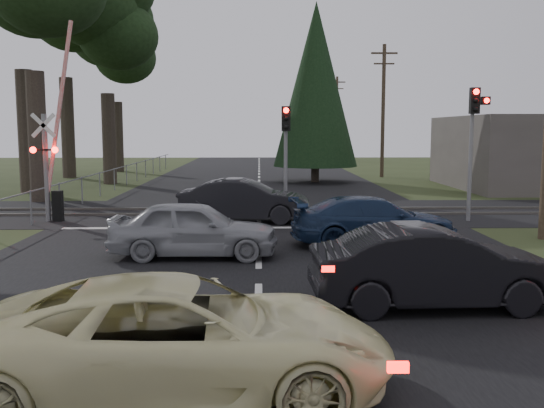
{
  "coord_description": "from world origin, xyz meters",
  "views": [
    {
      "loc": [
        0.02,
        -11.7,
        3.25
      ],
      "look_at": [
        0.35,
        4.16,
        1.3
      ],
      "focal_mm": 40.0,
      "sensor_mm": 36.0,
      "label": 1
    }
  ],
  "objects_px": {
    "traffic_signal_right": "(474,128)",
    "traffic_signal_center": "(286,142)",
    "utility_pole_far": "(337,116)",
    "dark_hatchback": "(436,268)",
    "dark_car_far": "(245,201)",
    "utility_pole_mid": "(383,108)",
    "blue_sedan": "(374,221)",
    "silver_car": "(194,229)",
    "crossing_signal": "(52,164)",
    "cream_coupe": "(181,338)"
  },
  "relations": [
    {
      "from": "cream_coupe",
      "to": "silver_car",
      "type": "bearing_deg",
      "value": 2.34
    },
    {
      "from": "crossing_signal",
      "to": "blue_sedan",
      "type": "relative_size",
      "value": 1.48
    },
    {
      "from": "utility_pole_mid",
      "to": "dark_hatchback",
      "type": "relative_size",
      "value": 1.98
    },
    {
      "from": "traffic_signal_right",
      "to": "utility_pole_far",
      "type": "height_order",
      "value": "utility_pole_far"
    },
    {
      "from": "utility_pole_far",
      "to": "blue_sedan",
      "type": "height_order",
      "value": "utility_pole_far"
    },
    {
      "from": "cream_coupe",
      "to": "blue_sedan",
      "type": "bearing_deg",
      "value": -26.05
    },
    {
      "from": "crossing_signal",
      "to": "dark_hatchback",
      "type": "distance_m",
      "value": 15.09
    },
    {
      "from": "crossing_signal",
      "to": "utility_pole_far",
      "type": "xyz_separation_m",
      "value": [
        15.77,
        45.21,
        2.67
      ]
    },
    {
      "from": "blue_sedan",
      "to": "dark_car_far",
      "type": "relative_size",
      "value": 1.02
    },
    {
      "from": "traffic_signal_right",
      "to": "traffic_signal_center",
      "type": "height_order",
      "value": "traffic_signal_right"
    },
    {
      "from": "utility_pole_mid",
      "to": "dark_car_far",
      "type": "bearing_deg",
      "value": -113.76
    },
    {
      "from": "cream_coupe",
      "to": "dark_hatchback",
      "type": "xyz_separation_m",
      "value": [
        4.19,
        3.59,
        0.03
      ]
    },
    {
      "from": "silver_car",
      "to": "blue_sedan",
      "type": "height_order",
      "value": "silver_car"
    },
    {
      "from": "crossing_signal",
      "to": "dark_car_far",
      "type": "relative_size",
      "value": 1.51
    },
    {
      "from": "utility_pole_mid",
      "to": "blue_sedan",
      "type": "height_order",
      "value": "utility_pole_mid"
    },
    {
      "from": "traffic_signal_center",
      "to": "silver_car",
      "type": "distance_m",
      "value": 7.82
    },
    {
      "from": "utility_pole_mid",
      "to": "dark_hatchback",
      "type": "distance_m",
      "value": 31.64
    },
    {
      "from": "utility_pole_mid",
      "to": "blue_sedan",
      "type": "relative_size",
      "value": 1.91
    },
    {
      "from": "traffic_signal_center",
      "to": "utility_pole_mid",
      "type": "relative_size",
      "value": 0.46
    },
    {
      "from": "cream_coupe",
      "to": "silver_car",
      "type": "relative_size",
      "value": 1.21
    },
    {
      "from": "blue_sedan",
      "to": "dark_car_far",
      "type": "height_order",
      "value": "dark_car_far"
    },
    {
      "from": "traffic_signal_right",
      "to": "cream_coupe",
      "type": "height_order",
      "value": "traffic_signal_right"
    },
    {
      "from": "traffic_signal_right",
      "to": "dark_car_far",
      "type": "bearing_deg",
      "value": 179.51
    },
    {
      "from": "crossing_signal",
      "to": "utility_pole_far",
      "type": "relative_size",
      "value": 0.77
    },
    {
      "from": "crossing_signal",
      "to": "traffic_signal_right",
      "type": "distance_m",
      "value": 14.88
    },
    {
      "from": "utility_pole_far",
      "to": "dark_hatchback",
      "type": "relative_size",
      "value": 1.98
    },
    {
      "from": "utility_pole_mid",
      "to": "cream_coupe",
      "type": "xyz_separation_m",
      "value": [
        -9.44,
        -34.54,
        -4.0
      ]
    },
    {
      "from": "crossing_signal",
      "to": "traffic_signal_center",
      "type": "xyz_separation_m",
      "value": [
        8.27,
        0.89,
        0.75
      ]
    },
    {
      "from": "utility_pole_mid",
      "to": "cream_coupe",
      "type": "relative_size",
      "value": 1.73
    },
    {
      "from": "traffic_signal_right",
      "to": "silver_car",
      "type": "height_order",
      "value": "traffic_signal_right"
    },
    {
      "from": "traffic_signal_right",
      "to": "utility_pole_far",
      "type": "xyz_separation_m",
      "value": [
        0.95,
        45.53,
        1.41
      ]
    },
    {
      "from": "utility_pole_mid",
      "to": "traffic_signal_center",
      "type": "bearing_deg",
      "value": -111.21
    },
    {
      "from": "traffic_signal_right",
      "to": "utility_pole_far",
      "type": "distance_m",
      "value": 45.56
    },
    {
      "from": "traffic_signal_right",
      "to": "traffic_signal_center",
      "type": "bearing_deg",
      "value": 169.59
    },
    {
      "from": "blue_sedan",
      "to": "crossing_signal",
      "type": "bearing_deg",
      "value": 60.99
    },
    {
      "from": "traffic_signal_center",
      "to": "cream_coupe",
      "type": "bearing_deg",
      "value": -97.28
    },
    {
      "from": "dark_car_far",
      "to": "traffic_signal_right",
      "type": "bearing_deg",
      "value": -85.03
    },
    {
      "from": "dark_hatchback",
      "to": "dark_car_far",
      "type": "distance_m",
      "value": 11.14
    },
    {
      "from": "crossing_signal",
      "to": "dark_car_far",
      "type": "height_order",
      "value": "crossing_signal"
    },
    {
      "from": "crossing_signal",
      "to": "cream_coupe",
      "type": "distance_m",
      "value": 15.72
    },
    {
      "from": "cream_coupe",
      "to": "blue_sedan",
      "type": "relative_size",
      "value": 1.1
    },
    {
      "from": "traffic_signal_center",
      "to": "traffic_signal_right",
      "type": "bearing_deg",
      "value": -10.41
    },
    {
      "from": "silver_car",
      "to": "dark_hatchback",
      "type": "bearing_deg",
      "value": -131.91
    },
    {
      "from": "crossing_signal",
      "to": "utility_pole_mid",
      "type": "relative_size",
      "value": 0.77
    },
    {
      "from": "silver_car",
      "to": "blue_sedan",
      "type": "distance_m",
      "value": 5.16
    },
    {
      "from": "utility_pole_mid",
      "to": "blue_sedan",
      "type": "bearing_deg",
      "value": -101.91
    },
    {
      "from": "utility_pole_mid",
      "to": "crossing_signal",
      "type": "bearing_deg",
      "value": -127.97
    },
    {
      "from": "dark_hatchback",
      "to": "silver_car",
      "type": "distance_m",
      "value": 6.7
    },
    {
      "from": "cream_coupe",
      "to": "blue_sedan",
      "type": "height_order",
      "value": "cream_coupe"
    },
    {
      "from": "crossing_signal",
      "to": "utility_pole_mid",
      "type": "distance_m",
      "value": 25.78
    }
  ]
}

